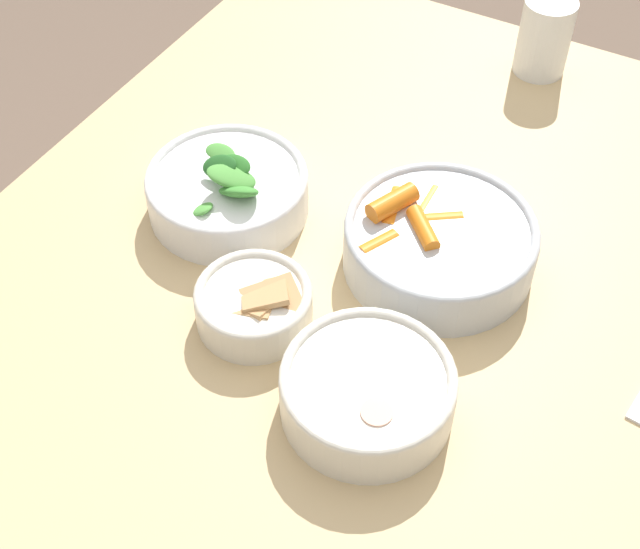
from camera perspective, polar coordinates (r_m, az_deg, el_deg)
dining_table at (r=1.00m, az=1.62°, el=-4.60°), size 1.01×0.78×0.72m
bowl_carrots at (r=0.90m, az=7.55°, el=2.06°), size 0.19×0.19×0.07m
bowl_greens at (r=0.95m, az=-5.92°, el=5.39°), size 0.17×0.17×0.08m
bowl_beans_hotdog at (r=0.78m, az=3.06°, el=-7.53°), size 0.15×0.15×0.05m
bowl_cookies at (r=0.85m, az=-4.24°, el=-1.84°), size 0.11×0.11×0.05m
cup at (r=1.17m, az=14.18°, el=14.54°), size 0.06×0.06×0.10m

